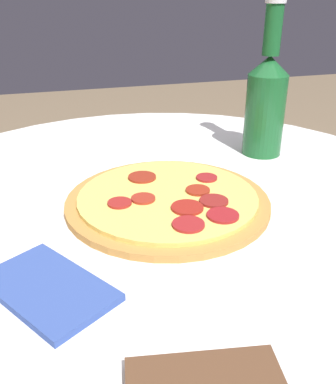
% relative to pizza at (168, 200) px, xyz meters
% --- Properties ---
extents(table, '(0.91, 0.91, 0.70)m').
position_rel_pizza_xyz_m(table, '(0.04, 0.00, -0.18)').
color(table, white).
rests_on(table, ground_plane).
extents(pizza, '(0.29, 0.29, 0.02)m').
position_rel_pizza_xyz_m(pizza, '(0.00, 0.00, 0.00)').
color(pizza, '#B77F3D').
rests_on(pizza, table).
extents(beer_bottle, '(0.07, 0.07, 0.26)m').
position_rel_pizza_xyz_m(beer_bottle, '(0.15, -0.22, 0.09)').
color(beer_bottle, '#195628').
rests_on(beer_bottle, table).
extents(napkin, '(0.16, 0.15, 0.01)m').
position_rel_pizza_xyz_m(napkin, '(-0.15, 0.17, -0.00)').
color(napkin, '#334C99').
rests_on(napkin, table).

